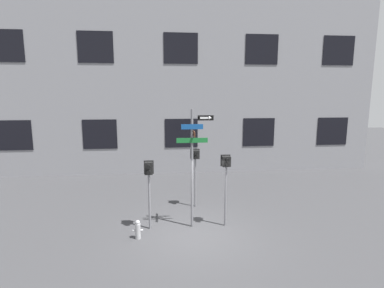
# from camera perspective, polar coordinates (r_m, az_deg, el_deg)

# --- Properties ---
(ground_plane) EXTENTS (60.00, 60.00, 0.00)m
(ground_plane) POSITION_cam_1_polar(r_m,az_deg,el_deg) (10.86, 0.91, -16.91)
(ground_plane) COLOR #38383A
(building_facade) EXTENTS (24.00, 0.64, 14.81)m
(building_facade) POSITION_cam_1_polar(r_m,az_deg,el_deg) (18.41, -2.21, 17.63)
(building_facade) COLOR gray
(building_facade) RESTS_ON ground_plane
(street_sign_pole) EXTENTS (1.31, 0.83, 4.32)m
(street_sign_pole) POSITION_cam_1_polar(r_m,az_deg,el_deg) (10.62, 0.30, -2.60)
(street_sign_pole) COLOR slate
(street_sign_pole) RESTS_ON ground_plane
(pedestrian_signal_left) EXTENTS (0.34, 0.40, 2.50)m
(pedestrian_signal_left) POSITION_cam_1_polar(r_m,az_deg,el_deg) (10.71, -8.23, -6.15)
(pedestrian_signal_left) COLOR slate
(pedestrian_signal_left) RESTS_ON ground_plane
(pedestrian_signal_right) EXTENTS (0.36, 0.40, 2.66)m
(pedestrian_signal_right) POSITION_cam_1_polar(r_m,az_deg,el_deg) (10.89, 6.50, -5.25)
(pedestrian_signal_right) COLOR slate
(pedestrian_signal_right) RESTS_ON ground_plane
(pedestrian_signal_across) EXTENTS (0.40, 0.40, 2.52)m
(pedestrian_signal_across) POSITION_cam_1_polar(r_m,az_deg,el_deg) (12.69, 0.64, -3.41)
(pedestrian_signal_across) COLOR slate
(pedestrian_signal_across) RESTS_ON ground_plane
(fire_hydrant) EXTENTS (0.34, 0.18, 0.65)m
(fire_hydrant) POSITION_cam_1_polar(r_m,az_deg,el_deg) (10.64, -10.27, -15.76)
(fire_hydrant) COLOR #A5A5A8
(fire_hydrant) RESTS_ON ground_plane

